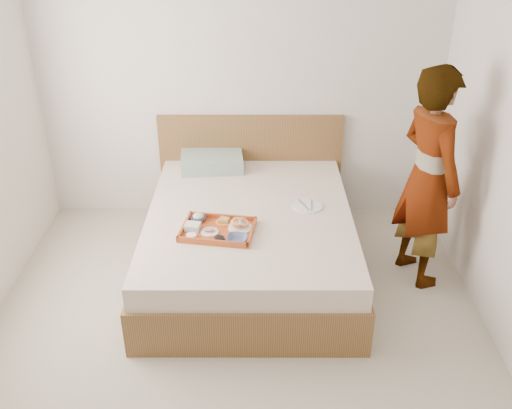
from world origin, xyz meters
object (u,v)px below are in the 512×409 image
Objects in this scene: tray at (218,229)px; person at (428,178)px; bed at (250,241)px; dinner_plate at (308,206)px.

tray is 0.30× the size of person.
bed is 8.64× the size of dinner_plate.
tray reaches higher than bed.
bed is 1.19× the size of person.
bed is 1.43m from person.
tray is at bearing 78.64° from person.
person is at bearing -8.74° from dinner_plate.
bed is 0.47m from tray.
tray is 2.21× the size of dinner_plate.
person reaches higher than dinner_plate.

